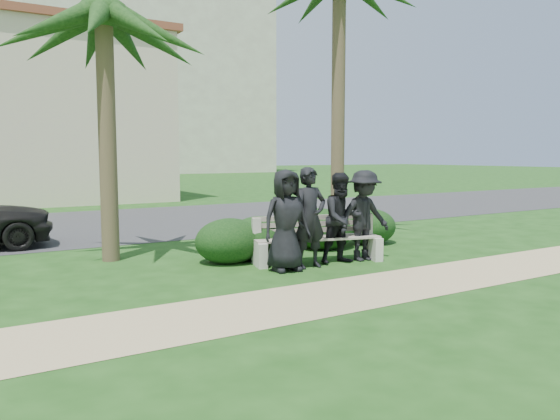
{
  "coord_description": "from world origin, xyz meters",
  "views": [
    {
      "loc": [
        -5.36,
        -7.79,
        1.96
      ],
      "look_at": [
        0.01,
        1.0,
        0.92
      ],
      "focal_mm": 35.0,
      "sensor_mm": 36.0,
      "label": 1
    }
  ],
  "objects_px": {
    "man_c": "(342,218)",
    "man_d": "(364,216)",
    "palm_left": "(103,16)",
    "park_bench": "(317,242)",
    "man_b": "(310,218)",
    "man_a": "(286,220)"
  },
  "relations": [
    {
      "from": "man_c",
      "to": "man_a",
      "type": "bearing_deg",
      "value": -175.35
    },
    {
      "from": "park_bench",
      "to": "man_c",
      "type": "xyz_separation_m",
      "value": [
        0.35,
        -0.29,
        0.45
      ]
    },
    {
      "from": "man_b",
      "to": "palm_left",
      "type": "relative_size",
      "value": 0.33
    },
    {
      "from": "park_bench",
      "to": "man_b",
      "type": "distance_m",
      "value": 0.7
    },
    {
      "from": "palm_left",
      "to": "park_bench",
      "type": "bearing_deg",
      "value": -34.01
    },
    {
      "from": "man_a",
      "to": "man_b",
      "type": "relative_size",
      "value": 0.98
    },
    {
      "from": "man_d",
      "to": "man_b",
      "type": "bearing_deg",
      "value": -178.48
    },
    {
      "from": "man_b",
      "to": "man_c",
      "type": "distance_m",
      "value": 0.73
    },
    {
      "from": "palm_left",
      "to": "man_c",
      "type": "bearing_deg",
      "value": -34.62
    },
    {
      "from": "park_bench",
      "to": "palm_left",
      "type": "bearing_deg",
      "value": 160.63
    },
    {
      "from": "man_b",
      "to": "man_d",
      "type": "relative_size",
      "value": 1.04
    },
    {
      "from": "man_a",
      "to": "man_b",
      "type": "xyz_separation_m",
      "value": [
        0.49,
        0.0,
        0.01
      ]
    },
    {
      "from": "park_bench",
      "to": "palm_left",
      "type": "distance_m",
      "value": 5.59
    },
    {
      "from": "man_d",
      "to": "palm_left",
      "type": "xyz_separation_m",
      "value": [
        -4.03,
        2.45,
        3.6
      ]
    },
    {
      "from": "man_b",
      "to": "man_a",
      "type": "bearing_deg",
      "value": 179.22
    },
    {
      "from": "park_bench",
      "to": "man_d",
      "type": "relative_size",
      "value": 1.48
    },
    {
      "from": "man_d",
      "to": "man_a",
      "type": "bearing_deg",
      "value": -178.55
    },
    {
      "from": "man_a",
      "to": "man_c",
      "type": "xyz_separation_m",
      "value": [
        1.22,
        0.03,
        -0.04
      ]
    },
    {
      "from": "park_bench",
      "to": "man_a",
      "type": "distance_m",
      "value": 1.05
    },
    {
      "from": "park_bench",
      "to": "man_b",
      "type": "bearing_deg",
      "value": -125.04
    },
    {
      "from": "man_c",
      "to": "man_d",
      "type": "bearing_deg",
      "value": 1.3
    },
    {
      "from": "man_b",
      "to": "man_d",
      "type": "distance_m",
      "value": 1.23
    }
  ]
}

